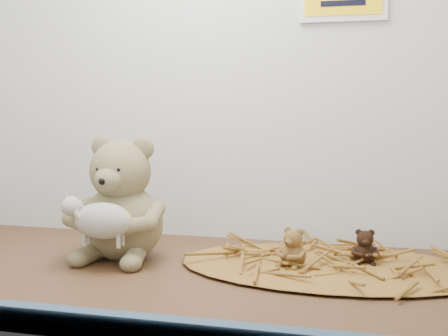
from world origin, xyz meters
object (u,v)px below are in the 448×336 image
(mini_teddy_tan, at_px, (293,246))
(mini_teddy_brown, at_px, (365,245))
(main_teddy, at_px, (122,197))
(toy_lamb, at_px, (103,221))

(mini_teddy_tan, height_order, mini_teddy_brown, mini_teddy_tan)
(main_teddy, bearing_deg, toy_lamb, -88.18)
(toy_lamb, relative_size, mini_teddy_brown, 2.25)
(main_teddy, bearing_deg, mini_teddy_tan, -0.09)
(main_teddy, height_order, mini_teddy_tan, main_teddy)
(toy_lamb, bearing_deg, main_teddy, 90.00)
(toy_lamb, distance_m, mini_teddy_brown, 0.49)
(main_teddy, height_order, toy_lamb, main_teddy)
(toy_lamb, distance_m, mini_teddy_tan, 0.36)
(toy_lamb, bearing_deg, mini_teddy_tan, 12.52)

